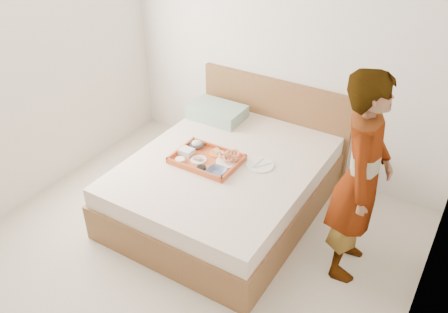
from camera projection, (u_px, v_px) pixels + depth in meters
ground at (165, 276)px, 3.75m from camera, size 3.50×4.00×0.01m
wall_back at (284, 46)px, 4.46m from camera, size 3.50×0.01×2.60m
wall_right at (433, 234)px, 2.27m from camera, size 0.01×4.00×2.60m
bed at (225, 185)px, 4.34m from camera, size 1.65×2.00×0.53m
headboard at (273, 122)px, 4.91m from camera, size 1.65×0.06×0.95m
pillow at (217, 112)px, 4.83m from camera, size 0.55×0.38×0.13m
tray at (207, 159)px, 4.17m from camera, size 0.59×0.43×0.05m
prawn_plate at (227, 162)px, 4.14m from camera, size 0.20×0.20×0.01m
navy_bowl_big at (216, 172)px, 3.99m from camera, size 0.17×0.17×0.04m
sauce_dish at (201, 169)px, 4.03m from camera, size 0.09×0.09×0.03m
meat_plate at (199, 160)px, 4.17m from camera, size 0.15×0.15×0.01m
bread_plate at (217, 153)px, 4.26m from camera, size 0.14×0.14×0.01m
salad_bowl at (197, 145)px, 4.35m from camera, size 0.13×0.13×0.04m
plastic_tub at (186, 152)px, 4.24m from camera, size 0.12×0.10×0.05m
cheese_round at (180, 160)px, 4.15m from camera, size 0.09×0.09×0.03m
dinner_plate at (260, 165)px, 4.13m from camera, size 0.33×0.33×0.01m
person at (361, 179)px, 3.41m from camera, size 0.49×0.68×1.71m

